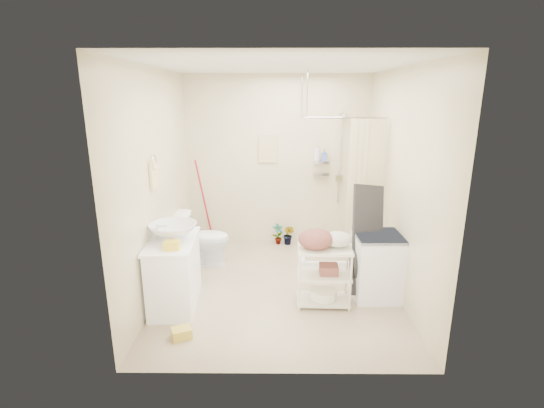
# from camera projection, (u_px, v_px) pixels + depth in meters

# --- Properties ---
(floor) EXTENTS (3.20, 3.20, 0.00)m
(floor) POSITION_uv_depth(u_px,v_px,m) (278.00, 286.00, 4.90)
(floor) COLOR tan
(floor) RESTS_ON ground
(ceiling) EXTENTS (2.80, 3.20, 0.04)m
(ceiling) POSITION_uv_depth(u_px,v_px,m) (279.00, 65.00, 4.20)
(ceiling) COLOR silver
(ceiling) RESTS_ON ground
(wall_back) EXTENTS (2.80, 0.04, 2.60)m
(wall_back) POSITION_uv_depth(u_px,v_px,m) (278.00, 161.00, 6.09)
(wall_back) COLOR beige
(wall_back) RESTS_ON ground
(wall_front) EXTENTS (2.80, 0.04, 2.60)m
(wall_front) POSITION_uv_depth(u_px,v_px,m) (281.00, 229.00, 3.01)
(wall_front) COLOR beige
(wall_front) RESTS_ON ground
(wall_left) EXTENTS (0.04, 3.20, 2.60)m
(wall_left) POSITION_uv_depth(u_px,v_px,m) (158.00, 184.00, 4.56)
(wall_left) COLOR beige
(wall_left) RESTS_ON ground
(wall_right) EXTENTS (0.04, 3.20, 2.60)m
(wall_right) POSITION_uv_depth(u_px,v_px,m) (400.00, 184.00, 4.54)
(wall_right) COLOR beige
(wall_right) RESTS_ON ground
(vanity) EXTENTS (0.54, 0.91, 0.78)m
(vanity) POSITION_uv_depth(u_px,v_px,m) (174.00, 273.00, 4.37)
(vanity) COLOR white
(vanity) RESTS_ON ground
(sink) EXTENTS (0.60, 0.60, 0.18)m
(sink) POSITION_uv_depth(u_px,v_px,m) (173.00, 231.00, 4.27)
(sink) COLOR silver
(sink) RESTS_ON vanity
(counter_basket) EXTENTS (0.16, 0.13, 0.09)m
(counter_basket) POSITION_uv_depth(u_px,v_px,m) (172.00, 245.00, 4.00)
(counter_basket) COLOR yellow
(counter_basket) RESTS_ON vanity
(floor_basket) EXTENTS (0.33, 0.30, 0.15)m
(floor_basket) POSITION_uv_depth(u_px,v_px,m) (181.00, 331.00, 3.83)
(floor_basket) COLOR gold
(floor_basket) RESTS_ON ground
(toilet) EXTENTS (0.75, 0.45, 0.74)m
(toilet) POSITION_uv_depth(u_px,v_px,m) (203.00, 238.00, 5.46)
(toilet) COLOR white
(toilet) RESTS_ON ground
(mop) EXTENTS (0.14, 0.14, 1.35)m
(mop) POSITION_uv_depth(u_px,v_px,m) (201.00, 202.00, 6.14)
(mop) COLOR #AA1723
(mop) RESTS_ON ground
(potted_plant_a) EXTENTS (0.21, 0.18, 0.33)m
(potted_plant_a) POSITION_uv_depth(u_px,v_px,m) (278.00, 234.00, 6.23)
(potted_plant_a) COLOR brown
(potted_plant_a) RESTS_ON ground
(potted_plant_b) EXTENTS (0.23, 0.22, 0.32)m
(potted_plant_b) POSITION_uv_depth(u_px,v_px,m) (289.00, 235.00, 6.21)
(potted_plant_b) COLOR brown
(potted_plant_b) RESTS_ON ground
(hanging_towel) EXTENTS (0.28, 0.03, 0.42)m
(hanging_towel) POSITION_uv_depth(u_px,v_px,m) (268.00, 149.00, 6.02)
(hanging_towel) COLOR beige
(hanging_towel) RESTS_ON wall_back
(towel_ring) EXTENTS (0.04, 0.22, 0.34)m
(towel_ring) POSITION_uv_depth(u_px,v_px,m) (153.00, 173.00, 4.32)
(towel_ring) COLOR #ECDA88
(towel_ring) RESTS_ON wall_left
(tp_holder) EXTENTS (0.08, 0.12, 0.14)m
(tp_holder) POSITION_uv_depth(u_px,v_px,m) (166.00, 230.00, 4.77)
(tp_holder) COLOR white
(tp_holder) RESTS_ON wall_left
(shower) EXTENTS (1.10, 1.10, 2.10)m
(shower) POSITION_uv_depth(u_px,v_px,m) (337.00, 185.00, 5.62)
(shower) COLOR white
(shower) RESTS_ON ground
(shampoo_bottle_a) EXTENTS (0.12, 0.12, 0.24)m
(shampoo_bottle_a) POSITION_uv_depth(u_px,v_px,m) (317.00, 153.00, 5.96)
(shampoo_bottle_a) COLOR silver
(shampoo_bottle_a) RESTS_ON shower
(shampoo_bottle_b) EXTENTS (0.09, 0.09, 0.17)m
(shampoo_bottle_b) POSITION_uv_depth(u_px,v_px,m) (324.00, 155.00, 5.99)
(shampoo_bottle_b) COLOR #4357A3
(shampoo_bottle_b) RESTS_ON shower
(washing_machine) EXTENTS (0.53, 0.55, 0.76)m
(washing_machine) POSITION_uv_depth(u_px,v_px,m) (376.00, 266.00, 4.57)
(washing_machine) COLOR white
(washing_machine) RESTS_ON ground
(laundry_rack) EXTENTS (0.60, 0.37, 0.81)m
(laundry_rack) POSITION_uv_depth(u_px,v_px,m) (324.00, 271.00, 4.38)
(laundry_rack) COLOR beige
(laundry_rack) RESTS_ON ground
(ironing_board) EXTENTS (0.39, 0.21, 1.34)m
(ironing_board) POSITION_uv_depth(u_px,v_px,m) (367.00, 240.00, 4.58)
(ironing_board) COLOR black
(ironing_board) RESTS_ON ground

